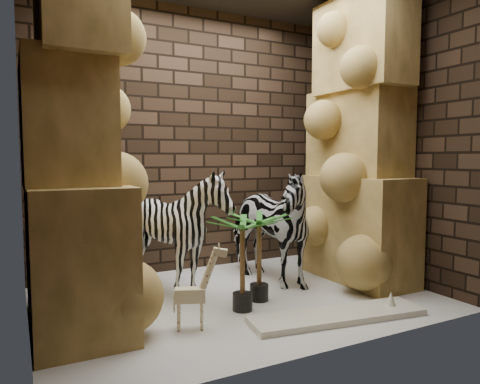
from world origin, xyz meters
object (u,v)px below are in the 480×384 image
zebra_right (264,217)px  giraffe_toy (190,286)px  palm_back (242,264)px  surfboard (338,315)px  zebra_left (176,239)px  palm_front (259,257)px

zebra_right → giraffe_toy: bearing=-153.5°
giraffe_toy → palm_back: 0.58m
zebra_right → surfboard: (0.00, -1.17, -0.67)m
zebra_left → palm_front: (0.62, -0.48, -0.14)m
zebra_right → palm_front: (-0.34, -0.48, -0.29)m
giraffe_toy → surfboard: giraffe_toy is taller
zebra_right → palm_back: 0.92m
palm_front → palm_back: (-0.26, -0.16, 0.00)m
giraffe_toy → palm_front: palm_front is taller
giraffe_toy → surfboard: size_ratio=0.46×
giraffe_toy → palm_back: (0.54, 0.18, 0.07)m
surfboard → palm_back: bearing=146.9°
surfboard → palm_front: bearing=124.6°
surfboard → zebra_left: bearing=137.6°
giraffe_toy → palm_back: bearing=41.0°
zebra_right → surfboard: 1.34m
zebra_right → palm_back: bearing=-142.2°
zebra_left → palm_front: 0.80m
surfboard → zebra_right: bearing=98.5°
palm_front → surfboard: size_ratio=0.55×
zebra_left → surfboard: size_ratio=0.81×
palm_front → surfboard: palm_front is taller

